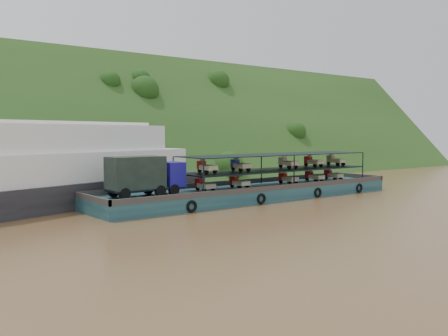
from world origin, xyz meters
TOP-DOWN VIEW (x-y plane):
  - ground at (0.00, 0.00)m, footprint 160.00×160.00m
  - hillside at (0.00, 36.00)m, footprint 140.00×39.60m
  - cargo_barge at (-0.86, 1.27)m, footprint 35.00×7.18m
  - passenger_ferry at (-19.43, 8.93)m, footprint 39.90×20.32m

SIDE VIEW (x-z plane):
  - ground at x=0.00m, z-range 0.00..0.00m
  - hillside at x=0.00m, z-range -19.80..19.80m
  - cargo_barge at x=-0.86m, z-range -1.20..3.54m
  - passenger_ferry at x=-19.43m, z-range -0.52..7.32m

